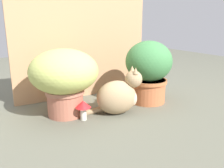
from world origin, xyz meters
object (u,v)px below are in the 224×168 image
at_px(leafy_planter, 148,69).
at_px(cat, 120,96).
at_px(grass_planter, 64,76).
at_px(mushroom_ornament_red, 83,106).

bearing_deg(leafy_planter, cat, -160.58).
bearing_deg(cat, leafy_planter, 19.42).
distance_m(grass_planter, leafy_planter, 0.62).
xyz_separation_m(grass_planter, cat, (0.31, -0.15, -0.13)).
bearing_deg(leafy_planter, grass_planter, 176.30).
bearing_deg(grass_planter, leafy_planter, -3.70).
distance_m(leafy_planter, mushroom_ornament_red, 0.58).
bearing_deg(grass_planter, mushroom_ornament_red, -62.14).
xyz_separation_m(leafy_planter, cat, (-0.30, -0.11, -0.12)).
height_order(grass_planter, leafy_planter, leafy_planter).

